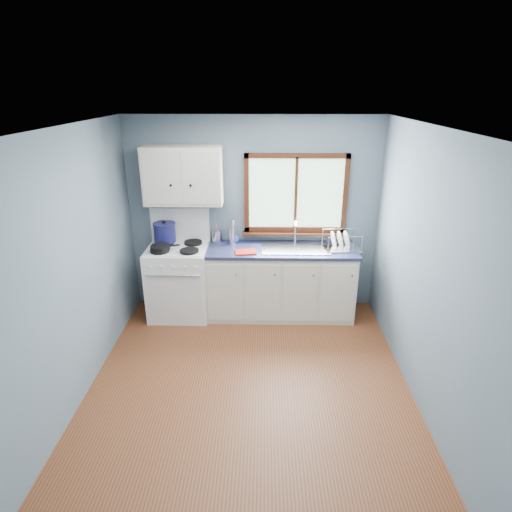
{
  "coord_description": "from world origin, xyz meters",
  "views": [
    {
      "loc": [
        0.14,
        -3.51,
        2.81
      ],
      "look_at": [
        0.05,
        0.9,
        1.05
      ],
      "focal_mm": 30.0,
      "sensor_mm": 36.0,
      "label": 1
    }
  ],
  "objects_px": {
    "thermos": "(232,232)",
    "sink": "(296,253)",
    "base_cabinets": "(280,285)",
    "skillet": "(160,247)",
    "stockpot": "(165,232)",
    "utensil_crock": "(217,236)",
    "dish_rack": "(341,244)",
    "gas_range": "(179,279)"
  },
  "relations": [
    {
      "from": "stockpot",
      "to": "base_cabinets",
      "type": "bearing_deg",
      "value": -4.92
    },
    {
      "from": "utensil_crock",
      "to": "dish_rack",
      "type": "relative_size",
      "value": 0.87
    },
    {
      "from": "base_cabinets",
      "to": "sink",
      "type": "relative_size",
      "value": 2.2
    },
    {
      "from": "thermos",
      "to": "stockpot",
      "type": "bearing_deg",
      "value": -179.77
    },
    {
      "from": "gas_range",
      "to": "dish_rack",
      "type": "height_order",
      "value": "gas_range"
    },
    {
      "from": "sink",
      "to": "stockpot",
      "type": "distance_m",
      "value": 1.68
    },
    {
      "from": "sink",
      "to": "gas_range",
      "type": "bearing_deg",
      "value": -179.29
    },
    {
      "from": "thermos",
      "to": "sink",
      "type": "bearing_deg",
      "value": -9.24
    },
    {
      "from": "sink",
      "to": "utensil_crock",
      "type": "xyz_separation_m",
      "value": [
        -1.0,
        0.21,
        0.14
      ]
    },
    {
      "from": "base_cabinets",
      "to": "sink",
      "type": "distance_m",
      "value": 0.48
    },
    {
      "from": "dish_rack",
      "to": "base_cabinets",
      "type": "bearing_deg",
      "value": 174.62
    },
    {
      "from": "stockpot",
      "to": "utensil_crock",
      "type": "relative_size",
      "value": 0.74
    },
    {
      "from": "base_cabinets",
      "to": "skillet",
      "type": "height_order",
      "value": "skillet"
    },
    {
      "from": "base_cabinets",
      "to": "dish_rack",
      "type": "bearing_deg",
      "value": 0.68
    },
    {
      "from": "base_cabinets",
      "to": "utensil_crock",
      "type": "bearing_deg",
      "value": 165.43
    },
    {
      "from": "skillet",
      "to": "dish_rack",
      "type": "bearing_deg",
      "value": -18.53
    },
    {
      "from": "stockpot",
      "to": "sink",
      "type": "bearing_deg",
      "value": -4.41
    },
    {
      "from": "skillet",
      "to": "thermos",
      "type": "xyz_separation_m",
      "value": [
        0.85,
        0.29,
        0.1
      ]
    },
    {
      "from": "sink",
      "to": "thermos",
      "type": "distance_m",
      "value": 0.85
    },
    {
      "from": "stockpot",
      "to": "utensil_crock",
      "type": "bearing_deg",
      "value": 7.44
    },
    {
      "from": "base_cabinets",
      "to": "stockpot",
      "type": "bearing_deg",
      "value": 175.08
    },
    {
      "from": "dish_rack",
      "to": "sink",
      "type": "bearing_deg",
      "value": 174.88
    },
    {
      "from": "sink",
      "to": "thermos",
      "type": "relative_size",
      "value": 2.55
    },
    {
      "from": "gas_range",
      "to": "stockpot",
      "type": "relative_size",
      "value": 4.51
    },
    {
      "from": "base_cabinets",
      "to": "dish_rack",
      "type": "relative_size",
      "value": 3.95
    },
    {
      "from": "base_cabinets",
      "to": "thermos",
      "type": "distance_m",
      "value": 0.93
    },
    {
      "from": "sink",
      "to": "thermos",
      "type": "height_order",
      "value": "thermos"
    },
    {
      "from": "base_cabinets",
      "to": "utensil_crock",
      "type": "relative_size",
      "value": 4.55
    },
    {
      "from": "sink",
      "to": "skillet",
      "type": "distance_m",
      "value": 1.67
    },
    {
      "from": "stockpot",
      "to": "utensil_crock",
      "type": "xyz_separation_m",
      "value": [
        0.66,
        0.09,
        -0.08
      ]
    },
    {
      "from": "dish_rack",
      "to": "utensil_crock",
      "type": "bearing_deg",
      "value": 166.47
    },
    {
      "from": "skillet",
      "to": "thermos",
      "type": "relative_size",
      "value": 1.16
    },
    {
      "from": "skillet",
      "to": "dish_rack",
      "type": "relative_size",
      "value": 0.82
    },
    {
      "from": "gas_range",
      "to": "sink",
      "type": "xyz_separation_m",
      "value": [
        1.49,
        0.02,
        0.37
      ]
    },
    {
      "from": "sink",
      "to": "stockpot",
      "type": "relative_size",
      "value": 2.79
    },
    {
      "from": "sink",
      "to": "utensil_crock",
      "type": "bearing_deg",
      "value": 167.94
    },
    {
      "from": "skillet",
      "to": "utensil_crock",
      "type": "bearing_deg",
      "value": 6.81
    },
    {
      "from": "skillet",
      "to": "thermos",
      "type": "height_order",
      "value": "thermos"
    },
    {
      "from": "gas_range",
      "to": "utensil_crock",
      "type": "height_order",
      "value": "gas_range"
    },
    {
      "from": "base_cabinets",
      "to": "dish_rack",
      "type": "distance_m",
      "value": 0.93
    },
    {
      "from": "skillet",
      "to": "thermos",
      "type": "bearing_deg",
      "value": -3.97
    },
    {
      "from": "gas_range",
      "to": "thermos",
      "type": "relative_size",
      "value": 4.13
    }
  ]
}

